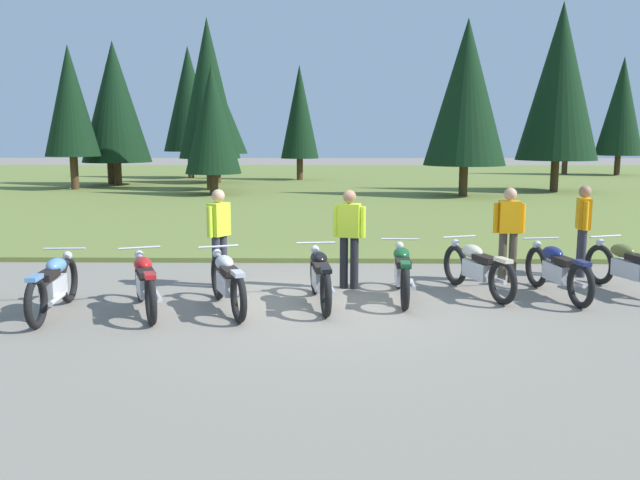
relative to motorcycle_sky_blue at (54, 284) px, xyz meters
The scene contains 15 objects.
ground_plane 3.90m from the motorcycle_sky_blue, ahead, with size 140.00×140.00×0.00m, color gray.
grass_moorland 26.16m from the motorcycle_sky_blue, 81.61° to the left, with size 80.00×44.00×0.10m, color olive.
forest_treeline 24.98m from the motorcycle_sky_blue, 80.89° to the left, with size 33.20×18.75×8.39m.
motorcycle_sky_blue is the anchor object (origin of this frame).
motorcycle_red 1.29m from the motorcycle_sky_blue, ahead, with size 0.96×1.98×0.88m.
motorcycle_silver 2.48m from the motorcycle_sky_blue, ahead, with size 0.94×1.99×0.88m.
motorcycle_black 3.88m from the motorcycle_sky_blue, ahead, with size 0.64×2.09×0.88m.
motorcycle_british_green 5.22m from the motorcycle_sky_blue, 11.22° to the left, with size 0.62×2.10×0.88m.
motorcycle_cream 6.51m from the motorcycle_sky_blue, 11.81° to the left, with size 0.90×2.01×0.88m.
motorcycle_navy 7.70m from the motorcycle_sky_blue, ahead, with size 0.67×2.09×0.88m.
motorcycle_olive 8.98m from the motorcycle_sky_blue, ahead, with size 0.85×2.03×0.88m.
rider_checking_bike 9.04m from the motorcycle_sky_blue, 17.76° to the left, with size 0.29×0.54×1.67m.
rider_in_hivis_vest 7.46m from the motorcycle_sky_blue, 17.35° to the left, with size 0.55×0.23×1.67m.
rider_near_row_end 4.65m from the motorcycle_sky_blue, 21.44° to the left, with size 0.54×0.30×1.67m.
rider_with_back_turned 2.80m from the motorcycle_sky_blue, 40.51° to the left, with size 0.37×0.49×1.67m.
Camera 1 is at (0.18, -9.66, 2.54)m, focal length 36.35 mm.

